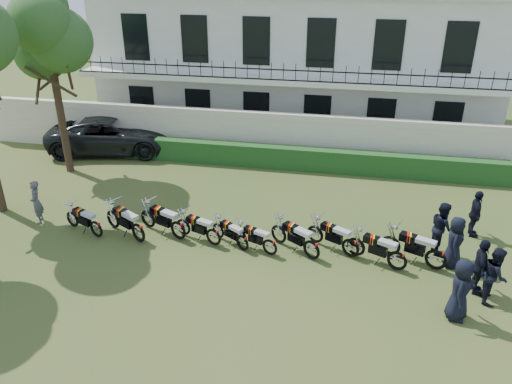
{
  "coord_description": "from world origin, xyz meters",
  "views": [
    {
      "loc": [
        3.19,
        -13.53,
        8.76
      ],
      "look_at": [
        0.16,
        1.63,
        1.37
      ],
      "focal_mm": 35.0,
      "sensor_mm": 36.0,
      "label": 1
    }
  ],
  "objects_px": {
    "motorcycle_8": "(398,256)",
    "officer_1": "(495,275)",
    "tree_west_near": "(48,34)",
    "motorcycle_6": "(312,245)",
    "motorcycle_4": "(242,239)",
    "officer_4": "(442,228)",
    "motorcycle_9": "(436,255)",
    "officer_5": "(475,214)",
    "officer_3": "(455,242)",
    "officer_2": "(480,267)",
    "motorcycle_5": "(270,243)",
    "inspector": "(36,202)",
    "motorcycle_1": "(138,228)",
    "officer_0": "(460,290)",
    "motorcycle_3": "(213,233)",
    "motorcycle_2": "(178,226)",
    "motorcycle_0": "(96,225)",
    "motorcycle_7": "(351,244)",
    "suv": "(113,135)"
  },
  "relations": [
    {
      "from": "motorcycle_5",
      "to": "inspector",
      "type": "distance_m",
      "value": 8.55
    },
    {
      "from": "motorcycle_0",
      "to": "motorcycle_7",
      "type": "xyz_separation_m",
      "value": [
        8.51,
        0.45,
        0.03
      ]
    },
    {
      "from": "motorcycle_4",
      "to": "officer_4",
      "type": "relative_size",
      "value": 0.85
    },
    {
      "from": "motorcycle_4",
      "to": "officer_0",
      "type": "height_order",
      "value": "officer_0"
    },
    {
      "from": "motorcycle_3",
      "to": "motorcycle_5",
      "type": "height_order",
      "value": "motorcycle_3"
    },
    {
      "from": "motorcycle_1",
      "to": "officer_3",
      "type": "distance_m",
      "value": 10.08
    },
    {
      "from": "motorcycle_6",
      "to": "officer_1",
      "type": "bearing_deg",
      "value": -68.31
    },
    {
      "from": "motorcycle_6",
      "to": "officer_5",
      "type": "distance_m",
      "value": 5.87
    },
    {
      "from": "inspector",
      "to": "officer_1",
      "type": "distance_m",
      "value": 15.05
    },
    {
      "from": "tree_west_near",
      "to": "officer_4",
      "type": "relative_size",
      "value": 4.53
    },
    {
      "from": "motorcycle_3",
      "to": "suv",
      "type": "height_order",
      "value": "suv"
    },
    {
      "from": "motorcycle_5",
      "to": "officer_3",
      "type": "xyz_separation_m",
      "value": [
        5.62,
        0.52,
        0.41
      ]
    },
    {
      "from": "motorcycle_7",
      "to": "officer_1",
      "type": "bearing_deg",
      "value": -81.62
    },
    {
      "from": "motorcycle_6",
      "to": "officer_4",
      "type": "distance_m",
      "value": 4.24
    },
    {
      "from": "officer_0",
      "to": "motorcycle_4",
      "type": "bearing_deg",
      "value": 86.16
    },
    {
      "from": "motorcycle_2",
      "to": "motorcycle_3",
      "type": "distance_m",
      "value": 1.28
    },
    {
      "from": "motorcycle_4",
      "to": "officer_0",
      "type": "distance_m",
      "value": 6.65
    },
    {
      "from": "motorcycle_9",
      "to": "officer_5",
      "type": "relative_size",
      "value": 1.18
    },
    {
      "from": "tree_west_near",
      "to": "motorcycle_8",
      "type": "xyz_separation_m",
      "value": [
        13.85,
        -5.17,
        -5.38
      ]
    },
    {
      "from": "officer_2",
      "to": "officer_1",
      "type": "bearing_deg",
      "value": -127.63
    },
    {
      "from": "motorcycle_2",
      "to": "motorcycle_5",
      "type": "xyz_separation_m",
      "value": [
        3.19,
        -0.35,
        -0.09
      ]
    },
    {
      "from": "motorcycle_4",
      "to": "motorcycle_5",
      "type": "xyz_separation_m",
      "value": [
        0.92,
        -0.09,
        0.01
      ]
    },
    {
      "from": "motorcycle_0",
      "to": "officer_0",
      "type": "relative_size",
      "value": 0.99
    },
    {
      "from": "motorcycle_4",
      "to": "motorcycle_6",
      "type": "bearing_deg",
      "value": -59.81
    },
    {
      "from": "motorcycle_1",
      "to": "motorcycle_5",
      "type": "xyz_separation_m",
      "value": [
        4.44,
        0.07,
        -0.1
      ]
    },
    {
      "from": "motorcycle_8",
      "to": "officer_1",
      "type": "bearing_deg",
      "value": -86.41
    },
    {
      "from": "tree_west_near",
      "to": "motorcycle_6",
      "type": "xyz_separation_m",
      "value": [
        11.24,
        -5.08,
        -5.37
      ]
    },
    {
      "from": "motorcycle_4",
      "to": "suv",
      "type": "relative_size",
      "value": 0.24
    },
    {
      "from": "motorcycle_6",
      "to": "inspector",
      "type": "relative_size",
      "value": 1.1
    },
    {
      "from": "motorcycle_5",
      "to": "officer_1",
      "type": "relative_size",
      "value": 0.98
    },
    {
      "from": "motorcycle_3",
      "to": "motorcycle_8",
      "type": "relative_size",
      "value": 0.96
    },
    {
      "from": "motorcycle_2",
      "to": "motorcycle_4",
      "type": "height_order",
      "value": "motorcycle_2"
    },
    {
      "from": "motorcycle_0",
      "to": "officer_2",
      "type": "relative_size",
      "value": 1.02
    },
    {
      "from": "inspector",
      "to": "officer_5",
      "type": "relative_size",
      "value": 0.96
    },
    {
      "from": "motorcycle_9",
      "to": "motorcycle_4",
      "type": "bearing_deg",
      "value": 114.68
    },
    {
      "from": "motorcycle_1",
      "to": "motorcycle_2",
      "type": "xyz_separation_m",
      "value": [
        1.25,
        0.42,
        -0.0
      ]
    },
    {
      "from": "motorcycle_0",
      "to": "inspector",
      "type": "xyz_separation_m",
      "value": [
        -2.55,
        0.59,
        0.33
      ]
    },
    {
      "from": "suv",
      "to": "inspector",
      "type": "xyz_separation_m",
      "value": [
        0.55,
        -7.2,
        -0.05
      ]
    },
    {
      "from": "motorcycle_8",
      "to": "officer_4",
      "type": "xyz_separation_m",
      "value": [
        1.41,
        1.41,
        0.37
      ]
    },
    {
      "from": "officer_3",
      "to": "officer_5",
      "type": "height_order",
      "value": "officer_3"
    },
    {
      "from": "motorcycle_2",
      "to": "motorcycle_6",
      "type": "bearing_deg",
      "value": -70.74
    },
    {
      "from": "motorcycle_9",
      "to": "officer_4",
      "type": "distance_m",
      "value": 1.23
    },
    {
      "from": "motorcycle_8",
      "to": "officer_1",
      "type": "height_order",
      "value": "officer_1"
    },
    {
      "from": "officer_3",
      "to": "officer_4",
      "type": "bearing_deg",
      "value": 28.62
    },
    {
      "from": "officer_0",
      "to": "motorcycle_9",
      "type": "bearing_deg",
      "value": 21.9
    },
    {
      "from": "tree_west_near",
      "to": "officer_3",
      "type": "height_order",
      "value": "tree_west_near"
    },
    {
      "from": "motorcycle_5",
      "to": "officer_4",
      "type": "xyz_separation_m",
      "value": [
        5.35,
        1.33,
        0.44
      ]
    },
    {
      "from": "officer_3",
      "to": "tree_west_near",
      "type": "bearing_deg",
      "value": 83.81
    },
    {
      "from": "motorcycle_2",
      "to": "officer_1",
      "type": "relative_size",
      "value": 1.18
    },
    {
      "from": "suv",
      "to": "motorcycle_8",
      "type": "bearing_deg",
      "value": -132.78
    }
  ]
}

